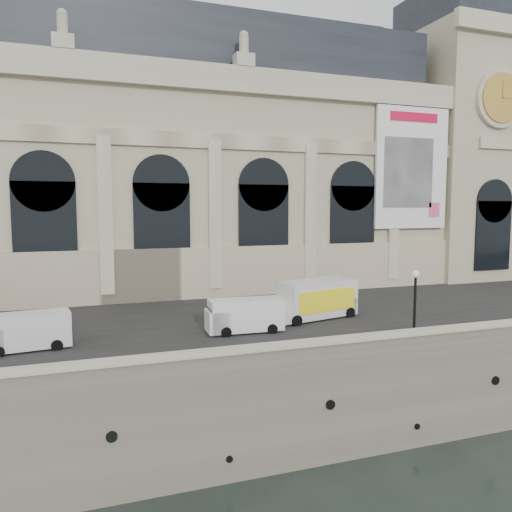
{
  "coord_description": "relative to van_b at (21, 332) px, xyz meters",
  "views": [
    {
      "loc": [
        -11.09,
        -24.5,
        14.83
      ],
      "look_at": [
        5.25,
        22.0,
        9.96
      ],
      "focal_mm": 35.0,
      "sensor_mm": 36.0,
      "label": 1
    }
  ],
  "objects": [
    {
      "name": "ground",
      "position": [
        14.76,
        -8.48,
        -7.19
      ],
      "size": [
        260.0,
        260.0,
        0.0
      ],
      "primitive_type": "plane",
      "color": "black",
      "rests_on": "ground"
    },
    {
      "name": "quay",
      "position": [
        14.76,
        26.52,
        -4.19
      ],
      "size": [
        160.0,
        70.0,
        6.0
      ],
      "primitive_type": "cube",
      "color": "gray",
      "rests_on": "ground"
    },
    {
      "name": "street",
      "position": [
        14.76,
        5.52,
        -1.16
      ],
      "size": [
        160.0,
        24.0,
        0.06
      ],
      "primitive_type": "cube",
      "color": "#2D2D2D",
      "rests_on": "quay"
    },
    {
      "name": "parapet",
      "position": [
        14.76,
        -7.88,
        -0.57
      ],
      "size": [
        160.0,
        1.4,
        1.21
      ],
      "color": "gray",
      "rests_on": "quay"
    },
    {
      "name": "museum",
      "position": [
        8.78,
        22.38,
        12.54
      ],
      "size": [
        69.0,
        18.7,
        29.1
      ],
      "color": "#B6AB8C",
      "rests_on": "quay"
    },
    {
      "name": "clock_pavilion",
      "position": [
        48.76,
        19.45,
        16.24
      ],
      "size": [
        13.0,
        14.72,
        36.7
      ],
      "color": "#B6AB8C",
      "rests_on": "quay"
    },
    {
      "name": "van_b",
      "position": [
        0.0,
        0.0,
        0.0
      ],
      "size": [
        5.42,
        2.67,
        2.32
      ],
      "color": "silver",
      "rests_on": "quay"
    },
    {
      "name": "van_c",
      "position": [
        14.09,
        -0.2,
        0.03
      ],
      "size": [
        5.44,
        2.44,
        2.38
      ],
      "color": "white",
      "rests_on": "quay"
    },
    {
      "name": "box_truck",
      "position": [
        20.71,
        1.94,
        0.37
      ],
      "size": [
        8.01,
        4.15,
        3.09
      ],
      "color": "silver",
      "rests_on": "quay"
    },
    {
      "name": "lamp_right",
      "position": [
        24.19,
        -6.04,
        1.15
      ],
      "size": [
        0.48,
        0.48,
        4.7
      ],
      "color": "black",
      "rests_on": "quay"
    }
  ]
}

